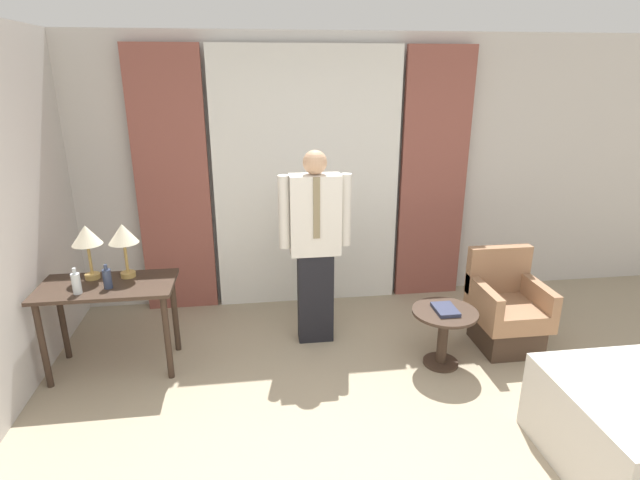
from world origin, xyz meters
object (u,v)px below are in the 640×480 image
Objects in this scene: table_lamp_right at (123,236)px; bottle_near_edge at (76,283)px; armchair at (506,312)px; person at (315,241)px; desk at (109,299)px; table_lamp_left at (87,238)px; bottle_by_lamp at (107,278)px; side_table at (444,328)px; book at (445,309)px.

bottle_near_edge is (-0.31, -0.28, -0.26)m from table_lamp_right.
bottle_near_edge is 3.55m from armchair.
desk is at bearing -171.85° from person.
bottle_by_lamp is at bearing -50.41° from table_lamp_left.
table_lamp_right reaches higher than side_table.
book is (-0.00, -0.01, 0.17)m from side_table.
side_table is at bearing -5.27° from bottle_by_lamp.
bottle_near_edge is at bearing -179.01° from armchair.
table_lamp_left reaches higher than book.
bottle_by_lamp is at bearing -115.89° from table_lamp_right.
person is at bearing 150.54° from side_table.
bottle_near_edge is at bearing -137.08° from table_lamp_right.
bottle_by_lamp is (0.17, -0.21, -0.27)m from table_lamp_left.
book is at bearing -3.55° from bottle_near_edge.
table_lamp_right is at bearing 42.92° from bottle_near_edge.
table_lamp_right is (0.28, 0.00, 0.00)m from table_lamp_left.
desk is 2.32× the size of table_lamp_left.
armchair is (3.51, 0.06, -0.51)m from bottle_near_edge.
table_lamp_left is (-0.14, 0.14, 0.47)m from desk.
desk is at bearing 173.22° from side_table.
table_lamp_right is 0.84× the size of side_table.
table_lamp_right is at bearing 44.57° from desk.
book is at bearing -10.27° from table_lamp_right.
armchair is (3.31, -0.01, -0.51)m from bottle_by_lamp.
bottle_near_edge is at bearing -138.52° from desk.
person is 3.26× the size of side_table.
table_lamp_left is 1.00× the size of table_lamp_right.
side_table is (2.68, -0.32, -0.29)m from desk.
armchair is at bearing -3.98° from table_lamp_right.
book is (2.64, -0.25, -0.32)m from bottle_by_lamp.
bottle_by_lamp is 0.79× the size of book.
armchair is 0.73m from book.
person is (1.83, 0.11, -0.15)m from table_lamp_left.
book is at bearing -101.72° from side_table.
table_lamp_right is at bearing 176.02° from armchair.
armchair is at bearing -0.21° from bottle_by_lamp.
table_lamp_left is at bearing 180.00° from table_lamp_right.
side_table is (0.99, -0.56, -0.61)m from person.
bottle_by_lamp is 0.11× the size of person.
bottle_near_edge is 1.90m from person.
book is (2.54, -0.46, -0.59)m from table_lamp_right.
table_lamp_left is 2.95m from side_table.
bottle_near_edge reaches higher than desk.
side_table is (2.64, -0.24, -0.49)m from bottle_by_lamp.
person is at bearing 10.84° from bottle_by_lamp.
armchair reaches higher than side_table.
desk reaches higher than book.
person reaches higher than bottle_near_edge.
bottle_by_lamp is at bearing 19.79° from bottle_near_edge.
armchair is 0.70m from side_table.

